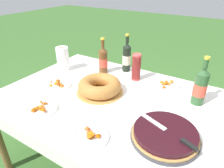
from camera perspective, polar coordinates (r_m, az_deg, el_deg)
ground_plane at (r=1.92m, az=0.11°, el=-22.12°), size 16.00×16.00×0.00m
garden_table at (r=1.48m, az=0.13°, el=-6.10°), size 1.62×1.13×0.70m
tablecloth at (r=1.45m, az=0.13°, el=-4.53°), size 1.63×1.14×0.10m
berry_tart at (r=1.14m, az=14.89°, el=-13.77°), size 0.37×0.37×0.06m
serving_knife at (r=1.10m, az=16.32°, el=-13.15°), size 0.36×0.15×0.01m
bundt_cake at (r=1.49m, az=-3.55°, el=-0.61°), size 0.35×0.35×0.11m
cup_stack at (r=1.66m, az=6.95°, el=4.75°), size 0.07×0.07×0.23m
cider_bottle_green at (r=1.45m, az=23.93°, el=-0.70°), size 0.09×0.09×0.34m
cider_bottle_amber at (r=1.78m, az=-2.56°, el=6.83°), size 0.08×0.08×0.32m
juice_bottle_red at (r=1.81m, az=4.20°, el=7.62°), size 0.07×0.07×0.34m
snack_plate_near at (r=1.12m, az=-6.01°, el=-14.62°), size 0.20×0.20×0.06m
snack_plate_left at (r=1.39m, az=-19.41°, el=-6.57°), size 0.21×0.21×0.05m
snack_plate_right at (r=1.65m, az=-15.39°, el=-0.14°), size 0.23×0.23×0.06m
snack_plate_far at (r=1.65m, az=15.03°, el=-0.16°), size 0.22×0.22×0.05m
paper_towel_roll at (r=1.89m, az=-13.83°, el=6.99°), size 0.11×0.11×0.22m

